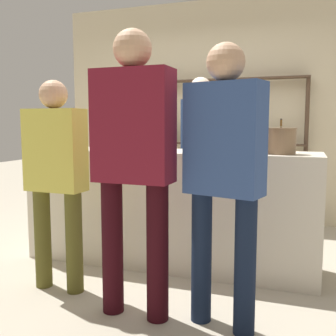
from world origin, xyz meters
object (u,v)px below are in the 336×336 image
object	(u,v)px
ice_bucket	(282,141)
server_behind_counter	(200,143)
customer_center	(134,153)
counter_bottle_2	(140,134)
customer_left	(56,170)
customer_right	(224,165)
counter_bottle_0	(258,137)
wine_glass	(108,137)
counter_bottle_1	(99,136)

from	to	relation	value
ice_bucket	server_behind_counter	xyz separation A→B (m)	(-0.88, 0.90, -0.07)
customer_center	counter_bottle_2	bearing A→B (deg)	22.54
customer_left	ice_bucket	bearing A→B (deg)	-63.12
counter_bottle_2	customer_right	size ratio (longest dim) A/B	0.20
ice_bucket	customer_left	size ratio (longest dim) A/B	0.15
counter_bottle_2	server_behind_counter	world-z (taller)	server_behind_counter
counter_bottle_0	customer_center	distance (m)	1.10
server_behind_counter	customer_left	distance (m)	1.75
counter_bottle_0	wine_glass	world-z (taller)	counter_bottle_0
counter_bottle_0	wine_glass	distance (m)	1.26
counter_bottle_1	ice_bucket	xyz separation A→B (m)	(1.64, -0.10, -0.02)
wine_glass	server_behind_counter	world-z (taller)	server_behind_counter
customer_right	server_behind_counter	xyz separation A→B (m)	(-0.60, 1.76, 0.04)
customer_right	counter_bottle_2	bearing A→B (deg)	57.54
counter_bottle_1	server_behind_counter	xyz separation A→B (m)	(0.76, 0.80, -0.09)
counter_bottle_0	wine_glass	xyz separation A→B (m)	(-1.26, -0.08, -0.01)
counter_bottle_1	wine_glass	world-z (taller)	counter_bottle_1
wine_glass	customer_right	size ratio (longest dim) A/B	0.09
ice_bucket	customer_center	bearing A→B (deg)	-133.09
counter_bottle_1	customer_right	world-z (taller)	customer_right
counter_bottle_2	wine_glass	distance (m)	0.37
ice_bucket	counter_bottle_0	bearing A→B (deg)	-169.38
counter_bottle_0	ice_bucket	size ratio (longest dim) A/B	1.56
server_behind_counter	customer_left	bearing A→B (deg)	-13.94
customer_left	counter_bottle_2	bearing A→B (deg)	-13.78
server_behind_counter	counter_bottle_2	bearing A→B (deg)	-22.42
counter_bottle_1	customer_right	size ratio (longest dim) A/B	0.19
server_behind_counter	customer_center	distance (m)	1.80
counter_bottle_0	server_behind_counter	bearing A→B (deg)	127.04
counter_bottle_0	customer_left	size ratio (longest dim) A/B	0.23
counter_bottle_0	customer_right	distance (m)	0.85
counter_bottle_1	customer_center	world-z (taller)	customer_center
customer_right	customer_center	world-z (taller)	customer_center
counter_bottle_0	server_behind_counter	xyz separation A→B (m)	(-0.70, 0.93, -0.10)
counter_bottle_0	server_behind_counter	distance (m)	1.17
customer_left	wine_glass	bearing A→B (deg)	-9.11
counter_bottle_2	wine_glass	xyz separation A→B (m)	(-0.15, -0.34, -0.02)
customer_right	customer_left	xyz separation A→B (m)	(-1.27, 0.15, -0.10)
wine_glass	customer_left	distance (m)	0.65
counter_bottle_2	customer_center	bearing A→B (deg)	-68.77
customer_right	customer_left	size ratio (longest dim) A/B	1.10
counter_bottle_1	ice_bucket	distance (m)	1.64
counter_bottle_1	wine_glass	bearing A→B (deg)	-45.06
counter_bottle_0	customer_right	world-z (taller)	customer_right
counter_bottle_2	counter_bottle_0	bearing A→B (deg)	-13.19
counter_bottle_0	counter_bottle_2	bearing A→B (deg)	166.81
counter_bottle_1	counter_bottle_2	distance (m)	0.38
wine_glass	customer_left	size ratio (longest dim) A/B	0.10
counter_bottle_2	server_behind_counter	distance (m)	0.79
counter_bottle_0	wine_glass	bearing A→B (deg)	-176.31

